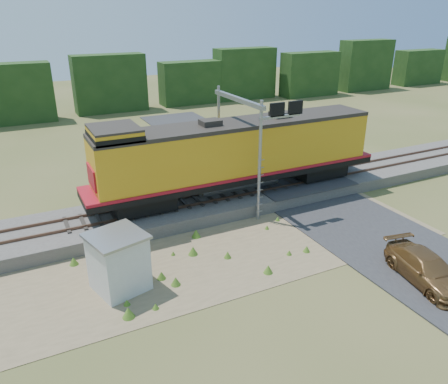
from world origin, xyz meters
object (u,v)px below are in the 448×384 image
shed (119,262)px  locomotive (235,154)px  car (427,269)px  signal_gantry (249,124)px

shed → locomotive: bearing=18.9°
shed → car: size_ratio=0.60×
locomotive → signal_gantry: signal_gantry is taller
locomotive → signal_gantry: (0.58, -0.68, 2.04)m
shed → car: bearing=-39.3°
locomotive → car: bearing=-72.3°
shed → car: shed is taller
locomotive → shed: 11.51m
locomotive → signal_gantry: size_ratio=2.72×
locomotive → shed: locomotive is taller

